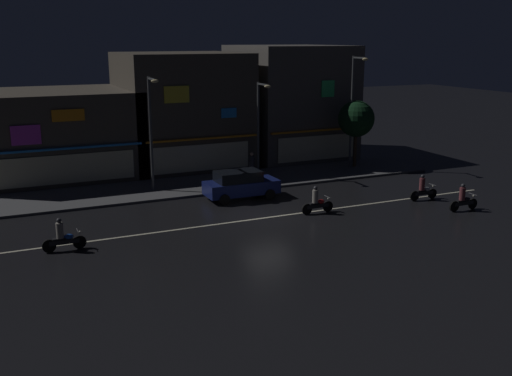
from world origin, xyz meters
name	(u,v)px	position (x,y,z in m)	size (l,w,h in m)	color
ground_plane	(268,218)	(0.00, 0.00, 0.00)	(140.00, 140.00, 0.00)	black
lane_divider_stripe	(268,217)	(0.00, 0.00, 0.01)	(28.38, 0.16, 0.01)	beige
sidewalk_far	(215,183)	(0.00, 8.01, 0.07)	(29.88, 5.05, 0.14)	#4C4C4F
storefront_left_block	(54,134)	(-8.96, 14.76, 2.90)	(10.82, 8.60, 5.80)	#4C443A
storefront_center_block	(182,110)	(0.00, 14.70, 4.08)	(8.57, 8.49, 8.16)	#4C443A
storefront_right_block	(289,101)	(8.96, 15.02, 4.30)	(7.90, 9.12, 8.61)	#56514C
streetlamp_west	(151,124)	(-4.11, 7.53, 4.19)	(0.44, 1.64, 6.84)	#47494C
streetlamp_mid	(260,121)	(3.35, 8.37, 3.88)	(0.44, 1.64, 6.24)	#47494C
streetlamp_east	(353,104)	(10.51, 8.23, 4.70)	(0.44, 1.64, 7.82)	#47494C
pedestrian_on_sidewalk	(252,167)	(2.50, 7.74, 0.98)	(0.36, 0.36, 1.80)	#232328
street_tree	(356,119)	(10.96, 8.47, 3.57)	(2.59, 2.59, 4.75)	#473323
parked_car_near_kerb	(241,184)	(0.16, 4.11, 0.87)	(4.30, 1.98, 1.67)	navy
motorcycle_lead	(63,237)	(-10.43, -0.76, 0.63)	(1.90, 0.60, 1.52)	black
motorcycle_following	(423,189)	(9.74, -0.51, 0.63)	(1.90, 0.60, 1.52)	black
motorcycle_opposite_lane	(463,199)	(10.28, -3.17, 0.63)	(1.90, 0.60, 1.52)	black
motorcycle_trailing_far	(317,202)	(2.72, -0.35, 0.63)	(1.90, 0.60, 1.52)	black
traffic_cone	(223,194)	(-0.77, 4.54, 0.28)	(0.36, 0.36, 0.55)	orange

